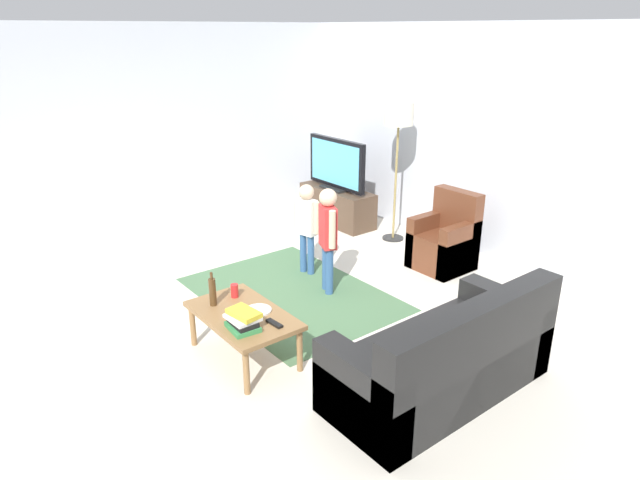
{
  "coord_description": "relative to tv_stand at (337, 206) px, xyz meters",
  "views": [
    {
      "loc": [
        4.08,
        -2.61,
        2.63
      ],
      "look_at": [
        0.0,
        0.6,
        0.65
      ],
      "focal_mm": 31.39,
      "sensor_mm": 36.0,
      "label": 1
    }
  ],
  "objects": [
    {
      "name": "floor_lamp",
      "position": [
        0.98,
        0.15,
        1.3
      ],
      "size": [
        0.36,
        0.36,
        1.78
      ],
      "color": "#262626",
      "rests_on": "ground"
    },
    {
      "name": "ground",
      "position": [
        1.76,
        -2.3,
        -0.24
      ],
      "size": [
        7.8,
        7.8,
        0.0
      ],
      "primitive_type": "plane",
      "color": "beige"
    },
    {
      "name": "tv_remote",
      "position": [
        2.55,
        -2.78,
        0.19
      ],
      "size": [
        0.17,
        0.06,
        0.02
      ],
      "primitive_type": "cube",
      "rotation": [
        0.0,
        0.0,
        0.08
      ],
      "color": "black",
      "rests_on": "coffee_table"
    },
    {
      "name": "plate",
      "position": [
        2.28,
        -2.76,
        0.18
      ],
      "size": [
        0.22,
        0.22,
        0.02
      ],
      "color": "white",
      "rests_on": "coffee_table"
    },
    {
      "name": "bottle",
      "position": [
        1.95,
        -3.0,
        0.3
      ],
      "size": [
        0.06,
        0.06,
        0.3
      ],
      "color": "#4C3319",
      "rests_on": "coffee_table"
    },
    {
      "name": "coffee_table",
      "position": [
        2.23,
        -2.88,
        0.13
      ],
      "size": [
        1.0,
        0.6,
        0.42
      ],
      "color": "olive",
      "rests_on": "ground"
    },
    {
      "name": "tv",
      "position": [
        -0.0,
        -0.02,
        0.6
      ],
      "size": [
        1.1,
        0.28,
        0.71
      ],
      "color": "black",
      "rests_on": "tv_stand"
    },
    {
      "name": "wall_left",
      "position": [
        -1.24,
        -2.3,
        1.11
      ],
      "size": [
        0.12,
        6.0,
        2.7
      ],
      "primitive_type": "cube",
      "color": "silver",
      "rests_on": "ground"
    },
    {
      "name": "child_center",
      "position": [
        1.67,
        -1.53,
        0.43
      ],
      "size": [
        0.35,
        0.22,
        1.13
      ],
      "color": "#33598C",
      "rests_on": "ground"
    },
    {
      "name": "couch",
      "position": [
        3.63,
        -1.95,
        0.05
      ],
      "size": [
        0.8,
        1.8,
        0.86
      ],
      "color": "black",
      "rests_on": "ground"
    },
    {
      "name": "area_rug",
      "position": [
        1.49,
        -1.87,
        -0.24
      ],
      "size": [
        2.2,
        1.6,
        0.01
      ],
      "primitive_type": "cube",
      "color": "#4C724C",
      "rests_on": "ground"
    },
    {
      "name": "soda_can",
      "position": [
        1.93,
        -2.78,
        0.24
      ],
      "size": [
        0.07,
        0.07,
        0.12
      ],
      "primitive_type": "cylinder",
      "color": "red",
      "rests_on": "coffee_table"
    },
    {
      "name": "tv_stand",
      "position": [
        0.0,
        0.0,
        0.0
      ],
      "size": [
        1.2,
        0.44,
        0.5
      ],
      "color": "#4C3828",
      "rests_on": "ground"
    },
    {
      "name": "wall_back",
      "position": [
        1.76,
        0.7,
        1.11
      ],
      "size": [
        6.0,
        0.12,
        2.7
      ],
      "primitive_type": "cube",
      "color": "silver",
      "rests_on": "ground"
    },
    {
      "name": "child_near_tv",
      "position": [
        1.15,
        -1.4,
        0.38
      ],
      "size": [
        0.34,
        0.17,
        1.04
      ],
      "color": "#33598C",
      "rests_on": "ground"
    },
    {
      "name": "book_stack",
      "position": [
        2.44,
        -3.0,
        0.25
      ],
      "size": [
        0.3,
        0.24,
        0.14
      ],
      "color": "#388C4C",
      "rests_on": "coffee_table"
    },
    {
      "name": "armchair",
      "position": [
        2.01,
        -0.04,
        0.05
      ],
      "size": [
        0.6,
        0.6,
        0.9
      ],
      "color": "brown",
      "rests_on": "ground"
    }
  ]
}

